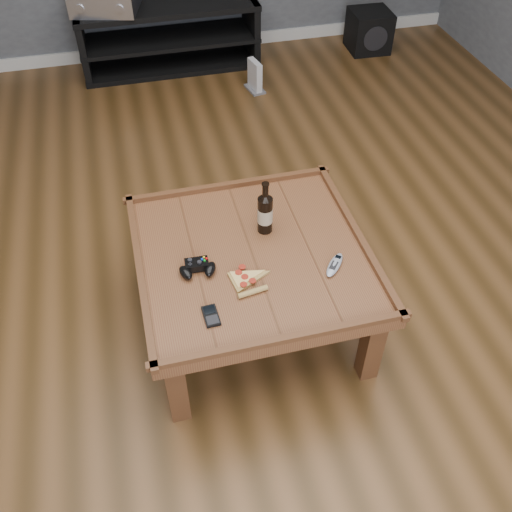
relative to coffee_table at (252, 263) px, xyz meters
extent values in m
plane|color=#3F2912|center=(0.00, 0.00, -0.39)|extent=(6.00, 6.00, 0.00)
cube|color=silver|center=(0.00, 2.99, -0.34)|extent=(5.00, 0.02, 0.10)
cube|color=#5A2D19|center=(0.00, 0.00, 0.03)|extent=(1.00, 1.00, 0.06)
cube|color=#492513|center=(-0.42, -0.42, -0.20)|extent=(0.08, 0.08, 0.39)
cube|color=#492513|center=(0.42, -0.42, -0.20)|extent=(0.08, 0.08, 0.39)
cube|color=#492513|center=(-0.42, 0.42, -0.20)|extent=(0.08, 0.08, 0.39)
cube|color=#492513|center=(0.42, 0.42, -0.20)|extent=(0.08, 0.08, 0.39)
cube|color=#492513|center=(0.00, 0.48, 0.07)|extent=(1.03, 0.03, 0.03)
cube|color=#492513|center=(0.00, -0.48, 0.07)|extent=(1.03, 0.03, 0.03)
cube|color=#492513|center=(0.48, 0.00, 0.07)|extent=(0.03, 1.03, 0.03)
cube|color=#492513|center=(-0.48, 0.00, 0.07)|extent=(0.03, 1.03, 0.03)
cube|color=black|center=(0.00, 2.75, 0.09)|extent=(1.40, 0.45, 0.04)
cube|color=black|center=(0.00, 2.75, -0.16)|extent=(1.40, 0.45, 0.03)
cube|color=black|center=(0.00, 2.75, -0.37)|extent=(1.40, 0.45, 0.04)
cube|color=black|center=(-0.67, 2.75, -0.14)|extent=(0.05, 0.44, 0.50)
cube|color=black|center=(0.67, 2.75, -0.14)|extent=(0.05, 0.44, 0.50)
cylinder|color=black|center=(0.09, 0.14, 0.15)|extent=(0.07, 0.07, 0.18)
cone|color=black|center=(0.09, 0.14, 0.25)|extent=(0.07, 0.07, 0.03)
cylinder|color=black|center=(0.09, 0.14, 0.29)|extent=(0.03, 0.03, 0.06)
cylinder|color=black|center=(0.09, 0.14, 0.32)|extent=(0.03, 0.03, 0.01)
cylinder|color=#C9B391|center=(0.09, 0.14, 0.15)|extent=(0.07, 0.07, 0.07)
cube|color=black|center=(-0.25, -0.03, 0.08)|extent=(0.10, 0.07, 0.03)
ellipsoid|color=black|center=(-0.30, -0.06, 0.08)|extent=(0.07, 0.09, 0.04)
ellipsoid|color=black|center=(-0.20, -0.07, 0.08)|extent=(0.07, 0.09, 0.04)
cylinder|color=black|center=(-0.27, -0.02, 0.10)|extent=(0.02, 0.02, 0.01)
cylinder|color=black|center=(-0.24, -0.04, 0.10)|extent=(0.02, 0.02, 0.01)
cylinder|color=yellow|center=(-0.21, -0.01, 0.10)|extent=(0.01, 0.01, 0.01)
cylinder|color=red|center=(-0.20, -0.02, 0.10)|extent=(0.01, 0.01, 0.01)
cylinder|color=#0C33CC|center=(-0.22, -0.02, 0.10)|extent=(0.01, 0.01, 0.01)
cylinder|color=#0C9919|center=(-0.21, -0.03, 0.10)|extent=(0.01, 0.01, 0.01)
cylinder|color=tan|center=(-0.05, -0.23, 0.07)|extent=(0.13, 0.04, 0.02)
cylinder|color=#B03316|center=(-0.08, -0.18, 0.08)|extent=(0.03, 0.03, 0.00)
cylinder|color=#B03316|center=(-0.04, -0.17, 0.08)|extent=(0.03, 0.03, 0.00)
cylinder|color=#B03316|center=(-0.07, -0.14, 0.08)|extent=(0.03, 0.03, 0.00)
cylinder|color=#B03316|center=(-0.09, -0.11, 0.08)|extent=(0.03, 0.03, 0.00)
cylinder|color=#B03316|center=(-0.07, -0.08, 0.08)|extent=(0.03, 0.03, 0.00)
cube|color=black|center=(-0.24, -0.30, 0.07)|extent=(0.06, 0.11, 0.01)
cube|color=black|center=(-0.24, -0.28, 0.07)|extent=(0.05, 0.04, 0.00)
cube|color=black|center=(-0.24, -0.33, 0.07)|extent=(0.05, 0.05, 0.00)
ellipsoid|color=#969BA3|center=(0.32, -0.16, 0.07)|extent=(0.13, 0.15, 0.02)
cube|color=black|center=(0.35, -0.13, 0.08)|extent=(0.03, 0.03, 0.00)
cube|color=black|center=(0.31, -0.17, 0.08)|extent=(0.05, 0.06, 0.00)
cube|color=#B9BBC4|center=(-0.49, 2.57, 0.19)|extent=(0.46, 0.13, 0.16)
cylinder|color=#B9BBC4|center=(-0.63, 2.59, 0.19)|extent=(0.06, 0.03, 0.06)
cylinder|color=#B9BBC4|center=(-0.35, 2.52, 0.19)|extent=(0.06, 0.03, 0.06)
cube|color=black|center=(1.67, 2.65, -0.23)|extent=(0.34, 0.34, 0.32)
cylinder|color=black|center=(1.66, 2.49, -0.23)|extent=(0.20, 0.02, 0.20)
cube|color=slate|center=(0.56, 2.20, -0.38)|extent=(0.14, 0.20, 0.02)
cube|color=silver|center=(0.56, 2.20, -0.27)|extent=(0.08, 0.17, 0.22)
camera|label=1|loc=(-0.42, -1.72, 1.79)|focal=40.00mm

